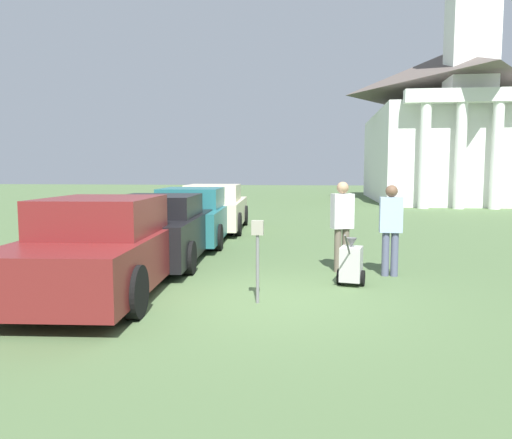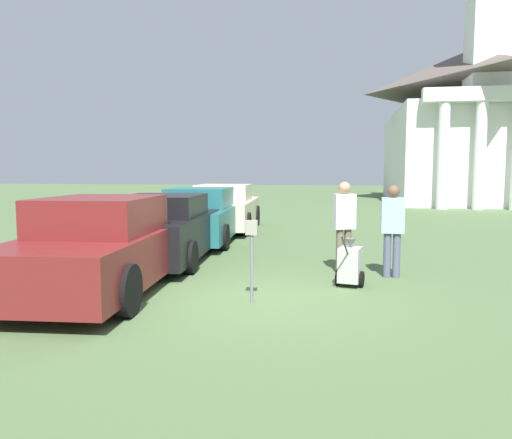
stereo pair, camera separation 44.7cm
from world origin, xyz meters
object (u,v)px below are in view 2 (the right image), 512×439
(parked_car_maroon, at_px, (105,247))
(parked_car_cream, at_px, (225,209))
(parked_car_black, at_px, (165,229))
(church, at_px, (466,119))
(parking_meter, at_px, (252,245))
(person_worker, at_px, (344,221))
(equipment_cart, at_px, (350,264))
(person_supervisor, at_px, (393,225))
(parked_car_teal, at_px, (201,217))

(parked_car_maroon, relative_size, parked_car_cream, 1.04)
(parked_car_black, xyz_separation_m, church, (11.70, 23.81, 4.61))
(parking_meter, bearing_deg, person_worker, 61.71)
(parking_meter, bearing_deg, parked_car_cream, 105.94)
(person_worker, bearing_deg, parking_meter, 39.47)
(parked_car_black, relative_size, person_worker, 2.73)
(parked_car_cream, distance_m, parking_meter, 9.46)
(parking_meter, distance_m, person_worker, 2.91)
(parking_meter, xyz_separation_m, church, (9.10, 27.11, 4.42))
(parked_car_black, bearing_deg, person_worker, -14.91)
(parked_car_maroon, height_order, parked_car_cream, parked_car_maroon)
(parked_car_black, bearing_deg, equipment_cart, -29.55)
(parked_car_maroon, distance_m, parking_meter, 2.64)
(person_supervisor, height_order, equipment_cart, person_supervisor)
(person_supervisor, distance_m, church, 26.12)
(parked_car_cream, height_order, person_worker, person_worker)
(person_supervisor, height_order, church, church)
(parking_meter, distance_m, equipment_cart, 2.09)
(parked_car_cream, distance_m, person_worker, 7.65)
(parked_car_cream, height_order, church, church)
(parked_car_maroon, distance_m, person_worker, 4.52)
(parked_car_black, bearing_deg, parked_car_cream, 85.55)
(parked_car_teal, xyz_separation_m, person_worker, (3.98, -3.68, 0.32))
(parked_car_teal, bearing_deg, parked_car_maroon, -94.44)
(parked_car_black, relative_size, equipment_cart, 4.88)
(parked_car_teal, relative_size, church, 0.24)
(person_supervisor, bearing_deg, parked_car_maroon, 21.66)
(parked_car_cream, relative_size, person_supervisor, 2.83)
(parked_car_teal, height_order, person_supervisor, person_supervisor)
(parked_car_maroon, height_order, equipment_cart, parked_car_maroon)
(person_supervisor, bearing_deg, church, -104.24)
(parking_meter, height_order, person_supervisor, person_supervisor)
(parked_car_maroon, relative_size, equipment_cart, 5.12)
(parked_car_black, xyz_separation_m, parked_car_cream, (0.00, 5.80, 0.02))
(parked_car_maroon, relative_size, parking_meter, 4.05)
(parked_car_maroon, relative_size, person_worker, 2.86)
(parked_car_teal, relative_size, person_supervisor, 2.86)
(parked_car_black, relative_size, parked_car_cream, 0.99)
(parked_car_cream, distance_m, church, 21.96)
(parked_car_cream, relative_size, equipment_cart, 4.93)
(parked_car_cream, xyz_separation_m, church, (11.70, 18.01, 4.59))
(parked_car_maroon, height_order, church, church)
(parked_car_teal, bearing_deg, parking_meter, -71.86)
(parked_car_teal, relative_size, parked_car_cream, 1.01)
(church, bearing_deg, parked_car_black, -116.17)
(parked_car_teal, relative_size, person_worker, 2.77)
(parked_car_black, height_order, parked_car_cream, parked_car_cream)
(parked_car_maroon, distance_m, parked_car_teal, 5.81)
(parked_car_cream, xyz_separation_m, person_supervisor, (4.88, -6.83, 0.28))
(parked_car_teal, bearing_deg, church, 56.27)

